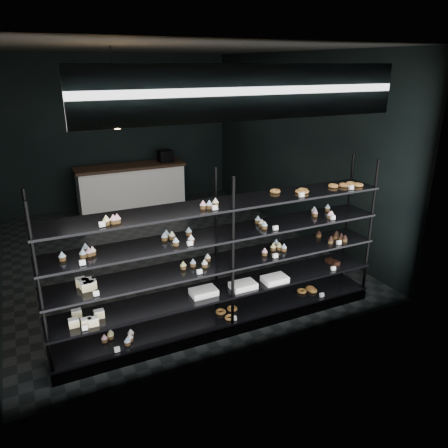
% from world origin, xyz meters
% --- Properties ---
extents(room, '(5.01, 6.01, 3.20)m').
position_xyz_m(room, '(0.00, 0.00, 1.60)').
color(room, black).
rests_on(room, ground).
extents(display_shelf, '(4.00, 0.50, 1.91)m').
position_xyz_m(display_shelf, '(-0.08, -2.45, 0.63)').
color(display_shelf, black).
rests_on(display_shelf, room).
extents(signage, '(3.30, 0.05, 0.50)m').
position_xyz_m(signage, '(0.00, -2.93, 2.75)').
color(signage, '#0C133D').
rests_on(signage, room).
extents(pendant_lamp, '(0.31, 0.31, 0.89)m').
position_xyz_m(pendant_lamp, '(-0.95, -1.48, 2.45)').
color(pendant_lamp, black).
rests_on(pendant_lamp, room).
extents(service_counter, '(2.30, 0.65, 1.23)m').
position_xyz_m(service_counter, '(0.11, 2.50, 0.50)').
color(service_counter, white).
rests_on(service_counter, room).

